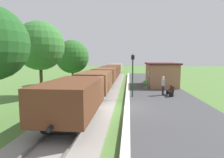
{
  "coord_description": "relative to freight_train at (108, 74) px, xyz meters",
  "views": [
    {
      "loc": [
        0.5,
        -12.41,
        3.5
      ],
      "look_at": [
        -0.94,
        3.42,
        1.79
      ],
      "focal_mm": 29.9,
      "sensor_mm": 36.0,
      "label": 1
    }
  ],
  "objects": [
    {
      "name": "ground_plane",
      "position": [
        2.4,
        -13.46,
        -1.4
      ],
      "size": [
        160.0,
        160.0,
        0.0
      ],
      "primitive_type": "plane",
      "color": "#517A38"
    },
    {
      "name": "platform_slab",
      "position": [
        5.6,
        -13.46,
        -1.27
      ],
      "size": [
        6.0,
        60.0,
        0.25
      ],
      "primitive_type": "cube",
      "color": "#424244",
      "rests_on": "ground"
    },
    {
      "name": "platform_edge_stripe",
      "position": [
        2.8,
        -13.46,
        -1.14
      ],
      "size": [
        0.36,
        60.0,
        0.01
      ],
      "primitive_type": "cube",
      "color": "silver",
      "rests_on": "platform_slab"
    },
    {
      "name": "track_ballast",
      "position": [
        -0.0,
        -13.46,
        -1.34
      ],
      "size": [
        3.8,
        60.0,
        0.12
      ],
      "primitive_type": "cube",
      "color": "gray",
      "rests_on": "ground"
    },
    {
      "name": "rail_near",
      "position": [
        0.72,
        -13.46,
        -1.21
      ],
      "size": [
        0.07,
        60.0,
        0.14
      ],
      "primitive_type": "cube",
      "color": "slate",
      "rests_on": "track_ballast"
    },
    {
      "name": "rail_far",
      "position": [
        -0.72,
        -13.46,
        -1.21
      ],
      "size": [
        0.07,
        60.0,
        0.14
      ],
      "primitive_type": "cube",
      "color": "slate",
      "rests_on": "track_ballast"
    },
    {
      "name": "freight_train",
      "position": [
        0.0,
        0.0,
        0.0
      ],
      "size": [
        2.5,
        39.2,
        2.12
      ],
      "color": "brown",
      "rests_on": "rail_near"
    },
    {
      "name": "station_hut",
      "position": [
        6.8,
        -2.76,
        0.26
      ],
      "size": [
        3.5,
        5.8,
        2.78
      ],
      "color": "#9E6B4C",
      "rests_on": "platform_slab"
    },
    {
      "name": "bench_near_hut",
      "position": [
        6.63,
        -9.06,
        -0.68
      ],
      "size": [
        0.42,
        1.5,
        0.91
      ],
      "color": "#422819",
      "rests_on": "platform_slab"
    },
    {
      "name": "person_waiting",
      "position": [
        5.96,
        -8.99,
        -0.21
      ],
      "size": [
        0.25,
        0.38,
        1.71
      ],
      "rotation": [
        0.0,
        0.0,
        3.13
      ],
      "color": "black",
      "rests_on": "platform_slab"
    },
    {
      "name": "potted_planter",
      "position": [
        4.72,
        -5.29,
        -0.67
      ],
      "size": [
        0.64,
        0.64,
        0.92
      ],
      "color": "slate",
      "rests_on": "platform_slab"
    },
    {
      "name": "lamp_post_near",
      "position": [
        3.22,
        -9.96,
        1.41
      ],
      "size": [
        0.28,
        0.28,
        3.7
      ],
      "color": "#193823",
      "rests_on": "platform_slab"
    },
    {
      "name": "tree_trackside_mid",
      "position": [
        -5.16,
        -9.45,
        3.28
      ],
      "size": [
        4.4,
        4.4,
        6.89
      ],
      "color": "#4C3823",
      "rests_on": "ground"
    },
    {
      "name": "tree_trackside_far",
      "position": [
        -4.94,
        -0.56,
        2.4
      ],
      "size": [
        4.58,
        4.58,
        6.1
      ],
      "color": "#4C3823",
      "rests_on": "ground"
    }
  ]
}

